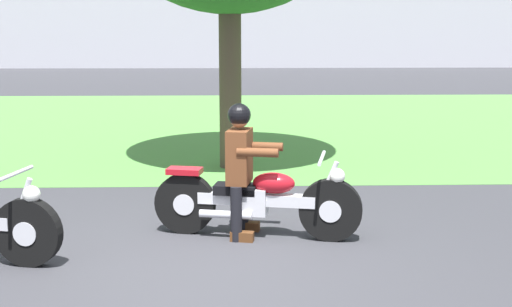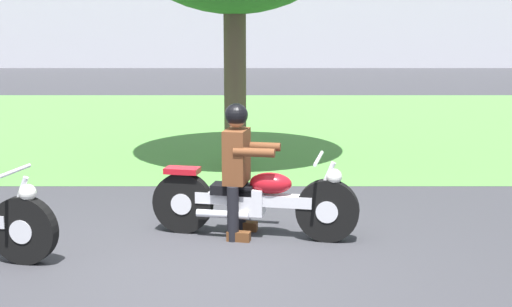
{
  "view_description": "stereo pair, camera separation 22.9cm",
  "coord_description": "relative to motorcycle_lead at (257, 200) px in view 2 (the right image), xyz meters",
  "views": [
    {
      "loc": [
        0.33,
        -5.75,
        2.19
      ],
      "look_at": [
        0.53,
        1.19,
        0.85
      ],
      "focal_mm": 46.91,
      "sensor_mm": 36.0,
      "label": 1
    },
    {
      "loc": [
        0.56,
        -5.75,
        2.19
      ],
      "look_at": [
        0.53,
        1.19,
        0.85
      ],
      "focal_mm": 46.91,
      "sensor_mm": 36.0,
      "label": 2
    }
  ],
  "objects": [
    {
      "name": "grass_verge",
      "position": [
        -0.54,
        8.22,
        -0.39
      ],
      "size": [
        60.0,
        12.0,
        0.01
      ],
      "primitive_type": "cube",
      "color": "#549342",
      "rests_on": "ground"
    },
    {
      "name": "rider_lead",
      "position": [
        -0.16,
        0.04,
        0.43
      ],
      "size": [
        0.61,
        0.53,
        1.4
      ],
      "rotation": [
        0.0,
        0.0,
        -0.2
      ],
      "color": "black",
      "rests_on": "ground"
    },
    {
      "name": "motorcycle_lead",
      "position": [
        0.0,
        0.0,
        0.0
      ],
      "size": [
        2.17,
        0.75,
        0.88
      ],
      "rotation": [
        0.0,
        0.0,
        -0.2
      ],
      "color": "black",
      "rests_on": "ground"
    },
    {
      "name": "ground",
      "position": [
        -0.54,
        -0.98,
        -0.39
      ],
      "size": [
        120.0,
        120.0,
        0.0
      ],
      "primitive_type": "plane",
      "color": "#38383D"
    }
  ]
}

